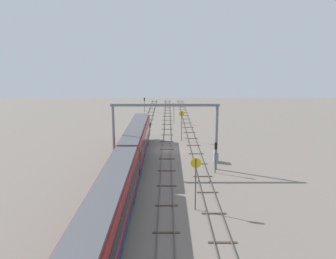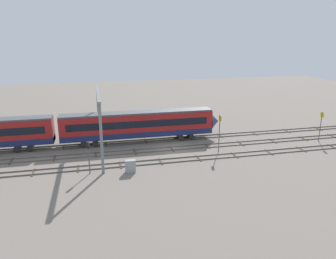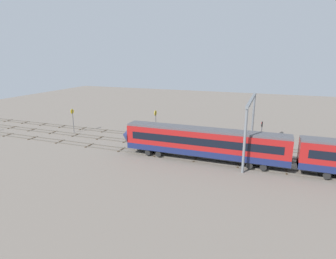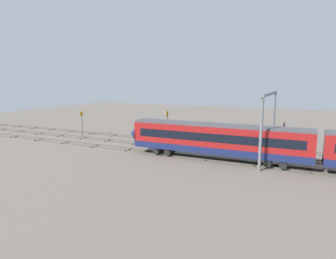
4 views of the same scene
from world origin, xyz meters
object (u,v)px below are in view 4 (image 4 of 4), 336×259
at_px(speed_sign_far_trackside, 167,122).
at_px(relay_cabinet, 252,140).
at_px(speed_sign_mid_trackside, 82,120).
at_px(signal_light_trackside_departure, 284,132).
at_px(overhead_gantry, 269,111).

relative_size(speed_sign_far_trackside, relay_cabinet, 3.47).
height_order(speed_sign_far_trackside, relay_cabinet, speed_sign_far_trackside).
bearing_deg(speed_sign_mid_trackside, speed_sign_far_trackside, -176.41).
relative_size(speed_sign_far_trackside, signal_light_trackside_departure, 1.33).
relative_size(overhead_gantry, speed_sign_far_trackside, 2.60).
height_order(speed_sign_mid_trackside, speed_sign_far_trackside, speed_sign_far_trackside).
xyz_separation_m(speed_sign_mid_trackside, signal_light_trackside_departure, (-36.25, -4.85, -0.42)).
distance_m(speed_sign_mid_trackside, speed_sign_far_trackside, 17.82).
distance_m(overhead_gantry, speed_sign_mid_trackside, 34.85).
xyz_separation_m(overhead_gantry, speed_sign_mid_trackside, (34.64, -1.82, -3.34)).
distance_m(speed_sign_far_trackside, signal_light_trackside_departure, 18.87).
bearing_deg(relay_cabinet, overhead_gantry, 114.32).
distance_m(speed_sign_far_trackside, relay_cabinet, 14.52).
xyz_separation_m(signal_light_trackside_departure, relay_cabinet, (4.96, -0.75, -1.95)).
bearing_deg(speed_sign_far_trackside, speed_sign_mid_trackside, 3.59).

